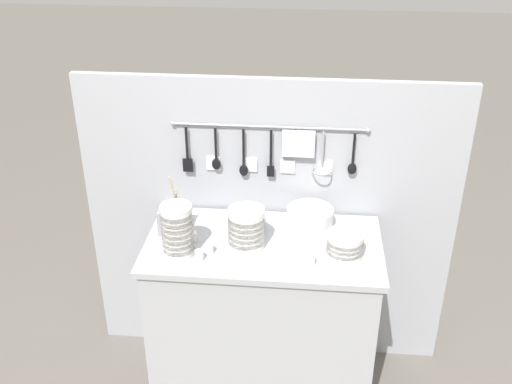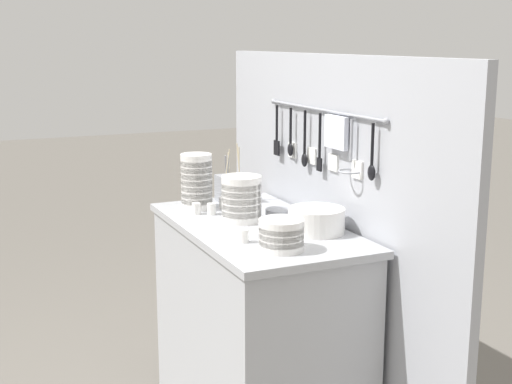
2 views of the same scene
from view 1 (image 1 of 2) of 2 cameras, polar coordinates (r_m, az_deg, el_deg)
counter at (r=3.08m, az=0.66°, el=-11.98°), size 1.11×0.59×0.92m
back_wall at (r=3.14m, az=1.21°, el=-3.22°), size 1.91×0.11×1.61m
bowl_stack_wide_centre at (r=2.68m, az=-7.50°, el=-3.66°), size 0.14×0.14×0.25m
bowl_stack_back_corner at (r=2.72m, az=8.47°, el=-4.99°), size 0.16×0.16×0.12m
bowl_stack_short_front at (r=2.73m, az=-0.92°, el=-3.48°), size 0.17×0.17×0.19m
plate_stack at (r=2.91m, az=5.14°, el=-2.49°), size 0.22×0.22×0.10m
steel_mixing_bowl at (r=2.91m, az=-0.16°, el=-3.09°), size 0.11×0.11×0.04m
cutlery_caddy at (r=2.89m, az=-7.87°, el=-2.54°), size 0.13×0.13×0.27m
cup_beside_plates at (r=2.66m, az=5.24°, el=-6.45°), size 0.04×0.04×0.05m
cup_front_right at (r=2.73m, az=-4.48°, el=-5.38°), size 0.04×0.04×0.05m
cup_mid_row at (r=2.69m, az=-5.42°, el=-6.03°), size 0.04×0.04×0.05m
cup_by_caddy at (r=2.82m, az=-6.03°, el=-4.25°), size 0.04×0.04×0.05m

